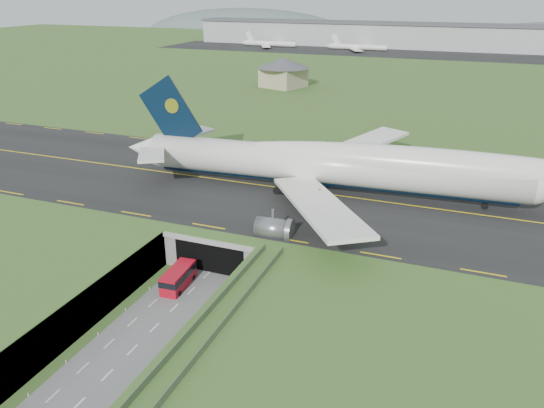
% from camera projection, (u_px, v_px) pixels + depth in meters
% --- Properties ---
extents(ground, '(900.00, 900.00, 0.00)m').
position_uv_depth(ground, '(185.00, 299.00, 77.57)').
color(ground, '#436227').
rests_on(ground, ground).
extents(airfield_deck, '(800.00, 800.00, 6.00)m').
position_uv_depth(airfield_deck, '(183.00, 281.00, 76.43)').
color(airfield_deck, gray).
rests_on(airfield_deck, ground).
extents(trench_road, '(12.00, 75.00, 0.20)m').
position_uv_depth(trench_road, '(157.00, 326.00, 71.06)').
color(trench_road, slate).
rests_on(trench_road, ground).
extents(taxiway, '(800.00, 44.00, 0.18)m').
position_uv_depth(taxiway, '(268.00, 186.00, 103.72)').
color(taxiway, black).
rests_on(taxiway, airfield_deck).
extents(tunnel_portal, '(17.00, 22.30, 6.00)m').
position_uv_depth(tunnel_portal, '(233.00, 232.00, 90.72)').
color(tunnel_portal, gray).
rests_on(tunnel_portal, ground).
extents(guideway, '(3.00, 53.00, 7.05)m').
position_uv_depth(guideway, '(182.00, 368.00, 55.39)').
color(guideway, '#A8A8A3').
rests_on(guideway, ground).
extents(jumbo_jet, '(101.28, 63.80, 21.15)m').
position_uv_depth(jumbo_jet, '(366.00, 168.00, 96.62)').
color(jumbo_jet, white).
rests_on(jumbo_jet, ground).
extents(shuttle_tram, '(3.27, 7.53, 3.01)m').
position_uv_depth(shuttle_tram, '(178.00, 278.00, 79.90)').
color(shuttle_tram, '#B20B1C').
rests_on(shuttle_tram, ground).
extents(service_building, '(25.78, 25.78, 11.15)m').
position_uv_depth(service_building, '(283.00, 70.00, 204.36)').
color(service_building, tan).
rests_on(service_building, ground).
extents(cargo_terminal, '(320.00, 67.00, 15.60)m').
position_uv_depth(cargo_terminal, '(424.00, 36.00, 330.57)').
color(cargo_terminal, '#B2B2B2').
rests_on(cargo_terminal, ground).
extents(distant_hills, '(700.00, 91.00, 60.00)m').
position_uv_depth(distant_hills, '(522.00, 49.00, 428.47)').
color(distant_hills, '#536461').
rests_on(distant_hills, ground).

